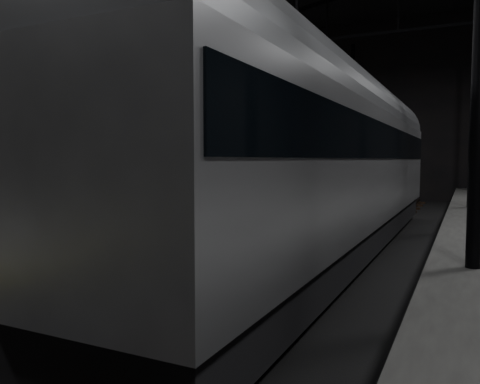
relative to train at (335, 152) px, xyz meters
The scene contains 6 objects.
ground 3.27m from the train, 89.98° to the right, with size 44.00×44.00×0.00m, color black.
platform_left 8.00m from the train, behind, with size 9.00×43.80×1.00m, color #4A4A48.
tactile_strip 3.98m from the train, 167.56° to the right, with size 0.50×43.80×0.01m, color olive.
track 3.20m from the train, 89.98° to the right, with size 2.40×43.00×0.24m.
train is the anchor object (origin of this frame).
woman 6.68m from the train, 156.96° to the right, with size 0.65×0.42×1.77m, color #907A58.
Camera 1 is at (3.66, -13.40, 2.97)m, focal length 35.00 mm.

